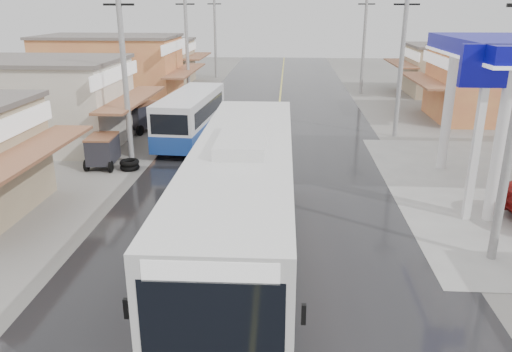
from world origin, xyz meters
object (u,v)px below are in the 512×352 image
Objects in this scene: second_bus at (191,116)px; tricycle_near at (102,149)px; tyre_stack at (130,165)px; coach_bus at (244,205)px; cyclist at (191,145)px; tricycle_far at (140,115)px.

tricycle_near is at bearing -120.46° from second_bus.
coach_bus is at bearing -54.71° from tyre_stack.
cyclist is at bearing -75.74° from second_bus.
coach_bus is at bearing -54.10° from tricycle_near.
cyclist is 6.71m from tricycle_far.
second_bus is 4.24m from tricycle_far.
coach_bus reaches higher than cyclist.
second_bus is at bearing 51.67° from tricycle_near.
second_bus is 5.97m from tricycle_near.
tricycle_near is 7.13m from tricycle_far.
coach_bus is at bearing -69.33° from second_bus.
second_bus is 3.10× the size of tricycle_far.
second_bus is at bearing -10.23° from tricycle_far.
coach_bus reaches higher than second_bus.
cyclist is (0.55, -3.05, -0.84)m from second_bus.
second_bus is at bearing 81.75° from cyclist.
tricycle_far reaches higher than tyre_stack.
tyre_stack is (1.36, -0.31, -0.65)m from tricycle_near.
tyre_stack is (-6.19, 8.75, -1.73)m from coach_bus.
cyclist is 4.34m from tricycle_near.
tricycle_near is (-3.92, -1.85, 0.25)m from cyclist.
tricycle_far is (-0.22, 7.12, 0.13)m from tricycle_near.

